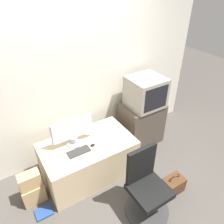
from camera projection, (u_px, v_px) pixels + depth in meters
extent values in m
plane|color=#4C4742|center=(121.00, 210.00, 2.73)|extent=(12.00, 12.00, 0.00)
cube|color=silver|center=(69.00, 77.00, 2.96)|extent=(4.40, 0.05, 2.60)
cube|color=#CCB289|center=(89.00, 159.00, 3.08)|extent=(1.24, 0.73, 0.57)
cube|color=#4C4238|center=(141.00, 123.00, 3.68)|extent=(0.65, 0.49, 0.71)
cylinder|color=#B2B2B7|center=(74.00, 143.00, 2.92)|extent=(0.21, 0.21, 0.02)
cylinder|color=#B2B2B7|center=(74.00, 140.00, 2.89)|extent=(0.09, 0.09, 0.08)
cube|color=#B2B2B7|center=(72.00, 129.00, 2.79)|extent=(0.57, 0.01, 0.31)
cube|color=silver|center=(73.00, 129.00, 2.79)|extent=(0.54, 0.02, 0.28)
cube|color=#2D2D2D|center=(79.00, 152.00, 2.78)|extent=(0.29, 0.13, 0.01)
ellipsoid|color=black|center=(93.00, 145.00, 2.87)|extent=(0.07, 0.04, 0.03)
cube|color=gray|center=(146.00, 92.00, 3.34)|extent=(0.52, 0.49, 0.47)
cube|color=black|center=(156.00, 99.00, 3.17)|extent=(0.43, 0.01, 0.37)
cylinder|color=#333333|center=(147.00, 210.00, 2.72)|extent=(0.55, 0.55, 0.03)
cylinder|color=#4C4C51|center=(148.00, 201.00, 2.63)|extent=(0.05, 0.05, 0.32)
cube|color=black|center=(149.00, 191.00, 2.52)|extent=(0.42, 0.42, 0.07)
cube|color=black|center=(141.00, 164.00, 2.50)|extent=(0.38, 0.05, 0.48)
cube|color=tan|center=(34.00, 193.00, 2.78)|extent=(0.28, 0.18, 0.28)
cube|color=tan|center=(30.00, 180.00, 2.65)|extent=(0.26, 0.15, 0.21)
cube|color=#4C2D19|center=(173.00, 185.00, 2.92)|extent=(0.27, 0.19, 0.22)
torus|color=#4C2D19|center=(175.00, 178.00, 2.85)|extent=(0.16, 0.01, 0.16)
cube|color=navy|center=(44.00, 212.00, 2.70)|extent=(0.20, 0.16, 0.02)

